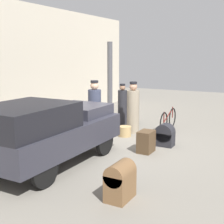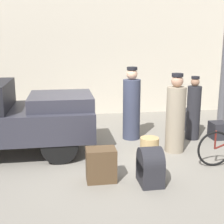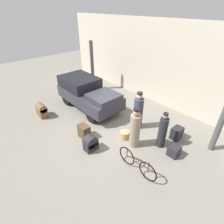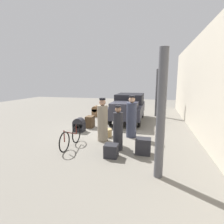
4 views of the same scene
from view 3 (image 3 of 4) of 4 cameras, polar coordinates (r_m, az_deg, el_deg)
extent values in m
plane|color=gray|center=(8.35, -1.95, -5.50)|extent=(30.00, 30.00, 0.00)
cube|color=beige|center=(10.16, 16.20, 14.54)|extent=(16.00, 0.15, 4.50)
cylinder|color=#4C4C51|center=(11.82, -6.48, 14.58)|extent=(0.22, 0.22, 3.20)
cylinder|color=#4C4C51|center=(7.52, 32.64, -1.12)|extent=(0.22, 0.22, 3.20)
cylinder|color=black|center=(9.52, 0.93, 2.34)|extent=(0.75, 0.12, 0.75)
cylinder|color=black|center=(8.66, -6.98, -1.23)|extent=(0.75, 0.12, 0.75)
cylinder|color=black|center=(11.22, -7.57, 6.84)|extent=(0.75, 0.12, 0.75)
cylinder|color=black|center=(10.49, -14.80, 4.16)|extent=(0.75, 0.12, 0.75)
cube|color=#2D2D38|center=(9.76, -7.44, 5.03)|extent=(3.91, 1.79, 0.62)
cube|color=black|center=(10.20, -10.59, 9.64)|extent=(2.15, 1.64, 0.58)
cube|color=#2D2D38|center=(8.65, -2.72, 4.91)|extent=(1.37, 1.39, 0.28)
torus|color=black|center=(6.18, 11.56, -18.52)|extent=(0.72, 0.04, 0.72)
torus|color=black|center=(6.56, 4.85, -14.04)|extent=(0.72, 0.04, 0.72)
cylinder|color=#591914|center=(6.23, 8.19, -15.14)|extent=(0.96, 0.04, 0.39)
cylinder|color=#591914|center=(6.43, 4.93, -12.88)|extent=(0.04, 0.04, 0.37)
cylinder|color=#591914|center=(6.03, 11.78, -17.28)|extent=(0.04, 0.04, 0.41)
cylinder|color=tan|center=(7.75, 4.13, -7.44)|extent=(0.42, 0.42, 0.33)
cylinder|color=#232328|center=(7.32, 16.11, -6.48)|extent=(0.34, 0.34, 1.35)
sphere|color=#936B51|center=(6.88, 17.06, -1.36)|extent=(0.21, 0.21, 0.21)
cylinder|color=black|center=(6.82, 17.20, -0.60)|extent=(0.20, 0.20, 0.06)
cylinder|color=#33384C|center=(8.16, 8.49, -0.45)|extent=(0.44, 0.44, 1.51)
sphere|color=tan|center=(7.72, 9.01, 5.13)|extent=(0.27, 0.27, 0.27)
cylinder|color=black|center=(7.66, 9.09, 6.05)|extent=(0.26, 0.26, 0.07)
cylinder|color=gray|center=(7.09, 7.46, -6.13)|extent=(0.42, 0.42, 1.46)
sphere|color=tan|center=(6.60, 7.97, -0.22)|extent=(0.26, 0.26, 0.26)
cylinder|color=black|center=(6.53, 8.05, 0.77)|extent=(0.25, 0.25, 0.07)
cube|color=#232328|center=(8.15, 20.36, -6.50)|extent=(0.38, 0.50, 0.54)
cube|color=brown|center=(9.82, -21.83, 0.03)|extent=(0.61, 0.40, 0.52)
cylinder|color=brown|center=(9.69, -22.14, 1.34)|extent=(0.61, 0.40, 0.40)
cube|color=#232328|center=(7.22, -6.95, -10.75)|extent=(0.38, 0.53, 0.40)
cylinder|color=#232328|center=(7.09, -7.05, -9.56)|extent=(0.38, 0.53, 0.53)
cube|color=#232328|center=(7.34, 19.59, -11.87)|extent=(0.39, 0.43, 0.42)
cube|color=#4C3823|center=(7.80, -9.11, -6.25)|extent=(0.53, 0.37, 0.60)
camera|label=1|loc=(13.26, -42.61, 13.39)|focal=50.00mm
camera|label=2|loc=(6.79, -53.86, -4.83)|focal=50.00mm
camera|label=4|loc=(7.56, 65.81, -8.97)|focal=28.00mm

